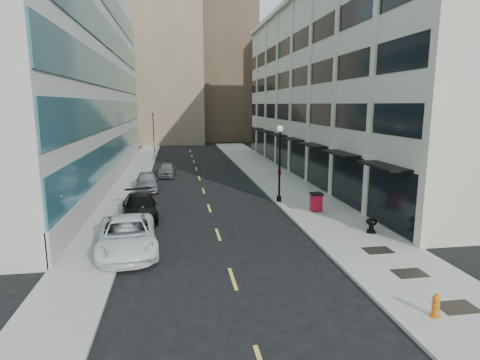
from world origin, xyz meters
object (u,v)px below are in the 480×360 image
object	(u,v)px
fire_hydrant	(436,305)
trash_bin	(316,201)
car_black_pickup	(140,207)
car_grey_sedan	(167,170)
car_silver_sedan	(147,181)
car_white_van	(127,236)
sign_post	(279,179)
traffic_signal	(153,115)
lamppost	(280,156)
urn_planter	(371,224)

from	to	relation	value
fire_hydrant	trash_bin	size ratio (longest dim) A/B	0.68
car_black_pickup	car_grey_sedan	xyz separation A→B (m)	(1.49, 15.40, -0.06)
car_black_pickup	trash_bin	world-z (taller)	car_black_pickup
car_silver_sedan	car_grey_sedan	xyz separation A→B (m)	(1.60, 6.50, -0.09)
car_white_van	sign_post	world-z (taller)	sign_post
trash_bin	sign_post	bearing A→B (deg)	119.22
fire_hydrant	trash_bin	bearing A→B (deg)	66.51
traffic_signal	car_black_pickup	size ratio (longest dim) A/B	1.31
car_black_pickup	trash_bin	xyz separation A→B (m)	(11.79, -0.62, 0.06)
car_silver_sedan	lamppost	distance (m)	12.29
car_white_van	trash_bin	size ratio (longest dim) A/B	4.84
traffic_signal	car_grey_sedan	bearing A→B (deg)	-83.60
fire_hydrant	sign_post	distance (m)	17.51
car_black_pickup	urn_planter	bearing A→B (deg)	-29.08
lamppost	urn_planter	xyz separation A→B (m)	(3.30, -8.07, -2.90)
sign_post	lamppost	bearing A→B (deg)	-124.16
car_black_pickup	car_silver_sedan	bearing A→B (deg)	84.45
car_grey_sedan	lamppost	size ratio (longest dim) A/B	0.72
trash_bin	urn_planter	world-z (taller)	trash_bin
car_white_van	lamppost	bearing A→B (deg)	34.33
trash_bin	urn_planter	bearing A→B (deg)	-69.64
traffic_signal	lamppost	xyz separation A→B (m)	(10.80, -33.43, -2.15)
fire_hydrant	traffic_signal	bearing A→B (deg)	82.65
sign_post	fire_hydrant	bearing A→B (deg)	-105.93
trash_bin	lamppost	distance (m)	4.50
car_grey_sedan	fire_hydrant	world-z (taller)	car_grey_sedan
car_black_pickup	car_silver_sedan	distance (m)	8.90
trash_bin	sign_post	world-z (taller)	sign_post
car_grey_sedan	sign_post	xyz separation A→B (m)	(8.61, -12.51, 1.04)
sign_post	car_silver_sedan	bearing A→B (deg)	130.37
trash_bin	lamppost	world-z (taller)	lamppost
car_grey_sedan	trash_bin	world-z (taller)	car_grey_sedan
car_grey_sedan	traffic_signal	bearing A→B (deg)	101.38
sign_post	car_white_van	bearing A→B (deg)	-157.80
trash_bin	urn_planter	size ratio (longest dim) A/B	1.50
fire_hydrant	sign_post	size ratio (longest dim) A/B	0.35
traffic_signal	car_silver_sedan	distance (m)	27.45
trash_bin	sign_post	xyz separation A→B (m)	(-1.68, 3.51, 0.92)
urn_planter	car_white_van	bearing A→B (deg)	-177.86
car_white_van	sign_post	size ratio (longest dim) A/B	2.46
fire_hydrant	lamppost	xyz separation A→B (m)	(-1.10, 17.02, 3.00)
traffic_signal	car_white_van	size ratio (longest dim) A/B	1.13
car_white_van	sign_post	bearing A→B (deg)	35.39
traffic_signal	car_white_van	xyz separation A→B (m)	(0.70, -42.00, -4.86)
lamppost	sign_post	distance (m)	1.87
car_silver_sedan	sign_post	distance (m)	11.89
traffic_signal	car_white_van	bearing A→B (deg)	-89.04
car_grey_sedan	trash_bin	distance (m)	19.04
car_black_pickup	urn_planter	distance (m)	14.42
fire_hydrant	trash_bin	distance (m)	13.95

